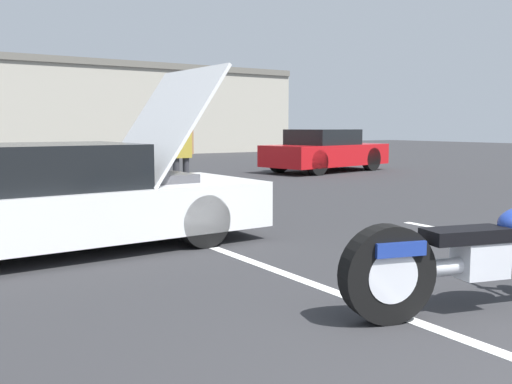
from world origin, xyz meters
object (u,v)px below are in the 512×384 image
object	(u,v)px
parked_car_right_row	(325,151)
show_car_hood_open	(50,200)
spectator_near_motorcycle	(181,148)
motorcycle	(494,256)

from	to	relation	value
parked_car_right_row	show_car_hood_open	bearing A→B (deg)	-154.93
parked_car_right_row	spectator_near_motorcycle	size ratio (longest dim) A/B	2.70
motorcycle	parked_car_right_row	distance (m)	13.13
motorcycle	spectator_near_motorcycle	world-z (taller)	spectator_near_motorcycle
show_car_hood_open	spectator_near_motorcycle	world-z (taller)	show_car_hood_open
show_car_hood_open	parked_car_right_row	bearing A→B (deg)	33.40
show_car_hood_open	spectator_near_motorcycle	bearing A→B (deg)	43.47
motorcycle	show_car_hood_open	size ratio (longest dim) A/B	0.51
motorcycle	parked_car_right_row	world-z (taller)	parked_car_right_row
show_car_hood_open	parked_car_right_row	distance (m)	11.94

